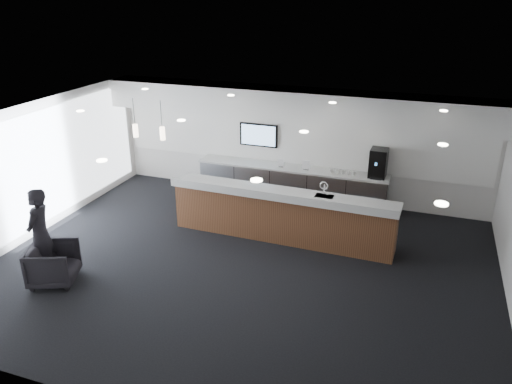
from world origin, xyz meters
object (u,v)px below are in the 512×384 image
(armchair, at_px, (53,264))
(lounge_guest, at_px, (40,234))
(coffee_machine, at_px, (378,163))
(service_counter, at_px, (282,215))

(armchair, bearing_deg, lounge_guest, 47.51)
(coffee_machine, xyz_separation_m, armchair, (-5.41, -5.39, -0.92))
(coffee_machine, relative_size, armchair, 0.84)
(service_counter, relative_size, armchair, 5.97)
(armchair, bearing_deg, coffee_machine, -67.22)
(armchair, bearing_deg, service_counter, -70.36)
(lounge_guest, bearing_deg, armchair, 55.36)
(coffee_machine, height_order, lounge_guest, lounge_guest)
(service_counter, xyz_separation_m, lounge_guest, (-3.92, -3.11, 0.35))
(service_counter, height_order, coffee_machine, coffee_machine)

